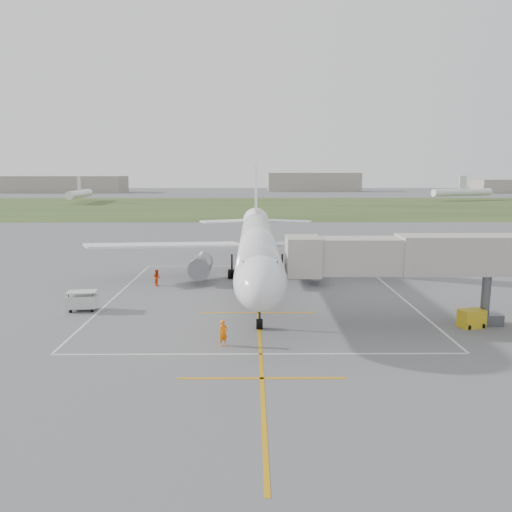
{
  "coord_description": "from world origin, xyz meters",
  "views": [
    {
      "loc": [
        -0.56,
        -51.85,
        12.0
      ],
      "look_at": [
        -0.19,
        -4.0,
        4.0
      ],
      "focal_mm": 35.0,
      "sensor_mm": 36.0,
      "label": 1
    }
  ],
  "objects_px": {
    "ramp_worker_wing": "(157,278)",
    "airliner": "(257,245)",
    "ramp_worker_nose": "(223,333)",
    "jet_bridge": "(459,266)",
    "gpu_unit": "(472,319)",
    "baggage_cart": "(82,301)"
  },
  "relations": [
    {
      "from": "ramp_worker_wing",
      "to": "airliner",
      "type": "bearing_deg",
      "value": -123.49
    },
    {
      "from": "airliner",
      "to": "ramp_worker_nose",
      "type": "bearing_deg",
      "value": -97.75
    },
    {
      "from": "jet_bridge",
      "to": "gpu_unit",
      "type": "xyz_separation_m",
      "value": [
        0.96,
        -0.7,
        -4.05
      ]
    },
    {
      "from": "gpu_unit",
      "to": "ramp_worker_wing",
      "type": "bearing_deg",
      "value": 135.57
    },
    {
      "from": "airliner",
      "to": "gpu_unit",
      "type": "xyz_separation_m",
      "value": [
        16.68,
        -14.95,
        -3.7
      ]
    },
    {
      "from": "baggage_cart",
      "to": "ramp_worker_wing",
      "type": "distance_m",
      "value": 10.97
    },
    {
      "from": "gpu_unit",
      "to": "baggage_cart",
      "type": "bearing_deg",
      "value": 155.22
    },
    {
      "from": "airliner",
      "to": "ramp_worker_wing",
      "type": "xyz_separation_m",
      "value": [
        -10.8,
        -0.03,
        -3.51
      ]
    },
    {
      "from": "jet_bridge",
      "to": "airliner",
      "type": "bearing_deg",
      "value": 137.81
    },
    {
      "from": "airliner",
      "to": "jet_bridge",
      "type": "relative_size",
      "value": 2.0
    },
    {
      "from": "jet_bridge",
      "to": "gpu_unit",
      "type": "relative_size",
      "value": 10.94
    },
    {
      "from": "ramp_worker_nose",
      "to": "ramp_worker_wing",
      "type": "relative_size",
      "value": 1.05
    },
    {
      "from": "gpu_unit",
      "to": "jet_bridge",
      "type": "bearing_deg",
      "value": 127.79
    },
    {
      "from": "airliner",
      "to": "gpu_unit",
      "type": "height_order",
      "value": "airliner"
    },
    {
      "from": "jet_bridge",
      "to": "baggage_cart",
      "type": "distance_m",
      "value": 31.77
    },
    {
      "from": "jet_bridge",
      "to": "baggage_cart",
      "type": "relative_size",
      "value": 8.8
    },
    {
      "from": "airliner",
      "to": "baggage_cart",
      "type": "xyz_separation_m",
      "value": [
        -15.51,
        -9.94,
        -3.5
      ]
    },
    {
      "from": "ramp_worker_nose",
      "to": "ramp_worker_wing",
      "type": "distance_m",
      "value": 20.72
    },
    {
      "from": "ramp_worker_nose",
      "to": "ramp_worker_wing",
      "type": "bearing_deg",
      "value": 80.13
    },
    {
      "from": "gpu_unit",
      "to": "ramp_worker_nose",
      "type": "distance_m",
      "value": 19.71
    },
    {
      "from": "airliner",
      "to": "ramp_worker_nose",
      "type": "xyz_separation_m",
      "value": [
        -2.59,
        -19.06,
        -3.47
      ]
    },
    {
      "from": "baggage_cart",
      "to": "ramp_worker_nose",
      "type": "distance_m",
      "value": 15.81
    }
  ]
}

